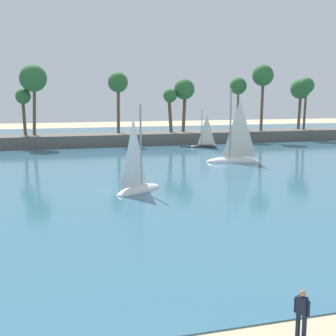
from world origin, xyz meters
TOP-DOWN VIEW (x-y plane):
  - sea at (0.00, 57.08)m, footprint 220.00×98.72m
  - palm_headland at (0.06, 66.55)m, footprint 99.02×6.22m
  - person_at_waterline at (4.82, 6.54)m, footprint 0.34×0.49m
  - sailboat_near_shore at (21.17, 58.76)m, footprint 4.36×2.33m
  - sailboat_toward_headland at (19.12, 43.47)m, footprint 6.52×3.28m
  - sailboat_far_left at (4.83, 30.32)m, footprint 5.03×4.39m

SIDE VIEW (x-z plane):
  - sea at x=0.00m, z-range 0.00..0.06m
  - sailboat_near_shore at x=21.17m, z-range -2.42..3.64m
  - sailboat_far_left at x=4.83m, z-range -3.01..4.48m
  - sailboat_toward_headland at x=19.12m, z-range -3.65..5.41m
  - person_at_waterline at x=4.82m, z-range 0.06..1.73m
  - palm_headland at x=0.06m, z-range -2.80..10.34m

